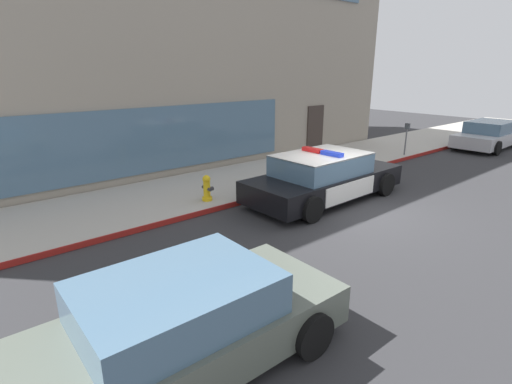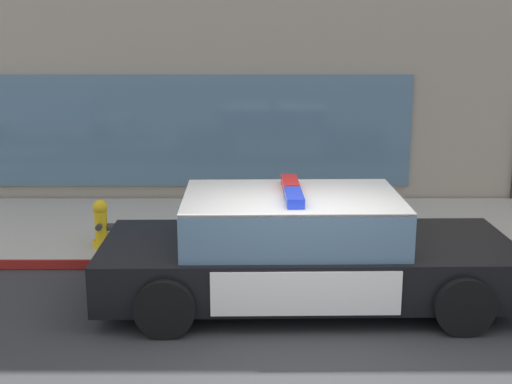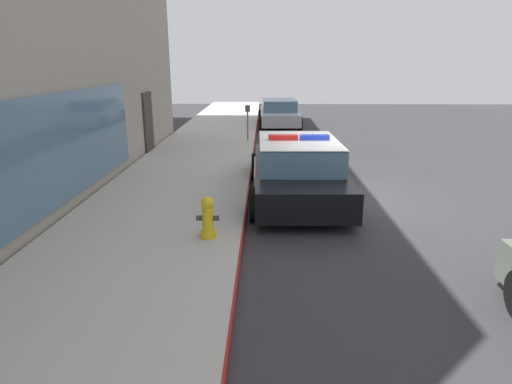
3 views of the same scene
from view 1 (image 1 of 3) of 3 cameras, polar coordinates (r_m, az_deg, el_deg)
ground at (r=10.98m, az=13.62°, el=-2.40°), size 48.00×48.00×0.00m
sidewalk at (r=13.53m, az=0.25°, el=2.24°), size 48.00×3.52×0.15m
curb_red_paint at (r=12.28m, az=5.58°, el=0.54°), size 28.80×0.04×0.14m
storefront_building at (r=17.51m, az=-17.19°, el=20.78°), size 20.75×8.48×9.71m
police_cruiser at (r=11.40m, az=9.90°, el=2.18°), size 5.07×2.23×1.49m
fire_hydrant at (r=10.87m, az=-7.19°, el=0.56°), size 0.34×0.39×0.73m
car_down_street at (r=21.87m, az=30.93°, el=7.18°), size 4.63×2.07×1.29m
car_far_lane at (r=5.18m, az=-11.22°, el=-18.62°), size 4.43×2.04×1.29m
parking_meter at (r=17.69m, az=21.17°, el=8.05°), size 0.12×0.18×1.34m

